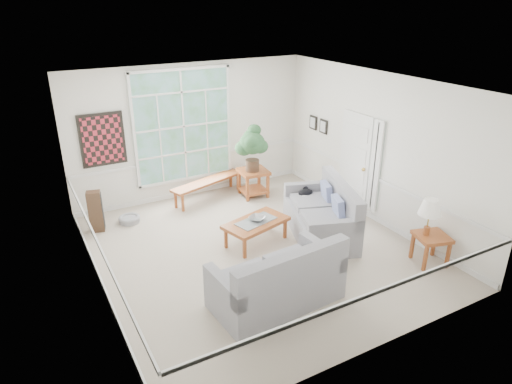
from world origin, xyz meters
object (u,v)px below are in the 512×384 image
Objects in this scene: loveseat_right at (320,210)px; end_table at (253,183)px; loveseat_front at (276,272)px; side_table at (430,249)px; coffee_table at (256,232)px.

loveseat_right is 2.30m from end_table.
loveseat_front is 2.93m from side_table.
end_table is at bearing 115.08° from loveseat_right.
loveseat_front is at bearing -122.88° from loveseat_right.
loveseat_right reaches higher than coffee_table.
loveseat_right reaches higher than loveseat_front.
end_table is at bearing 47.40° from coffee_table.
loveseat_right is at bearing -84.60° from end_table.
coffee_table is at bearing -117.39° from end_table.
coffee_table is (0.61, 1.73, -0.29)m from loveseat_front.
end_table reaches higher than side_table.
loveseat_front is 3.04× the size of end_table.
coffee_table is 3.09m from side_table.
loveseat_front is 3.54× the size of side_table.
loveseat_right reaches higher than side_table.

